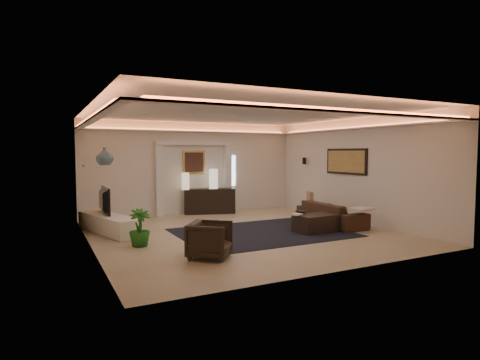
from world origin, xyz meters
name	(u,v)px	position (x,y,z in m)	size (l,w,h in m)	color
floor	(244,233)	(0.00, 0.00, 0.00)	(7.00, 7.00, 0.00)	tan
ceiling	(244,113)	(0.00, 0.00, 2.90)	(7.00, 7.00, 0.00)	white
wall_back	(194,168)	(0.00, 3.50, 1.45)	(7.00, 7.00, 0.00)	silver
wall_front	(343,184)	(0.00, -3.50, 1.45)	(7.00, 7.00, 0.00)	silver
wall_left	(90,178)	(-3.50, 0.00, 1.45)	(7.00, 7.00, 0.00)	silver
wall_right	(354,171)	(3.50, 0.00, 1.45)	(7.00, 7.00, 0.00)	silver
cove_soffit	(244,125)	(0.00, 0.00, 2.62)	(7.00, 7.00, 0.04)	silver
daylight_slit	(232,171)	(1.35, 3.48, 1.35)	(0.25, 0.03, 1.00)	white
area_rug	(262,233)	(0.40, -0.20, 0.01)	(4.00, 3.00, 0.01)	black
pilaster_left	(159,181)	(-1.15, 3.40, 1.10)	(0.22, 0.20, 2.20)	silver
pilaster_right	(227,178)	(1.15, 3.40, 1.10)	(0.22, 0.20, 2.20)	silver
alcove_header	(194,143)	(0.00, 3.40, 2.25)	(2.52, 0.20, 0.12)	silver
painting_frame	(194,162)	(0.00, 3.47, 1.65)	(0.74, 0.04, 0.74)	tan
painting_canvas	(194,162)	(0.00, 3.44, 1.65)	(0.62, 0.02, 0.62)	#4C2D1E
art_panel_frame	(346,161)	(3.47, 0.30, 1.70)	(0.04, 1.64, 0.74)	black
art_panel_gold	(345,161)	(3.44, 0.30, 1.70)	(0.02, 1.50, 0.62)	tan
wall_sconce	(304,161)	(3.38, 2.20, 1.68)	(0.12, 0.12, 0.22)	black
wall_niche	(86,166)	(-3.44, 1.40, 1.65)	(0.10, 0.55, 0.04)	silver
console	(209,201)	(0.44, 3.25, 0.40)	(1.61, 0.50, 0.80)	black
lamp_left	(185,180)	(-0.36, 3.25, 1.09)	(0.23, 0.23, 0.52)	beige
lamp_right	(213,180)	(0.55, 3.19, 1.09)	(0.28, 0.28, 0.63)	beige
media_ledge	(109,224)	(-2.94, 1.45, 0.23)	(0.57, 2.28, 0.43)	white
tv	(101,200)	(-3.07, 1.79, 0.78)	(0.15, 1.15, 0.66)	black
figurine	(107,205)	(-2.92, 1.89, 0.64)	(0.15, 0.15, 0.40)	#4A3128
ginger_jar	(105,156)	(-3.07, 0.98, 1.87)	(0.39, 0.39, 0.40)	#4A5C6E
plant	(140,228)	(-2.57, -0.23, 0.39)	(0.44, 0.44, 0.78)	#206218
sofa	(331,214)	(2.59, -0.13, 0.31)	(0.82, 2.10, 0.61)	#502A1F
throw_blanket	(361,209)	(2.73, -1.11, 0.55)	(0.54, 0.44, 0.06)	beige
throw_pillow	(310,199)	(2.95, 1.29, 0.55)	(0.12, 0.41, 0.41)	tan
coffee_table	(320,223)	(1.76, -0.70, 0.20)	(1.24, 0.68, 0.46)	black
bowl	(301,213)	(1.42, -0.36, 0.44)	(0.26, 0.26, 0.06)	black
magazine	(297,216)	(1.16, -0.58, 0.42)	(0.27, 0.19, 0.03)	beige
armchair	(210,240)	(-1.62, -1.76, 0.34)	(0.73, 0.75, 0.68)	black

